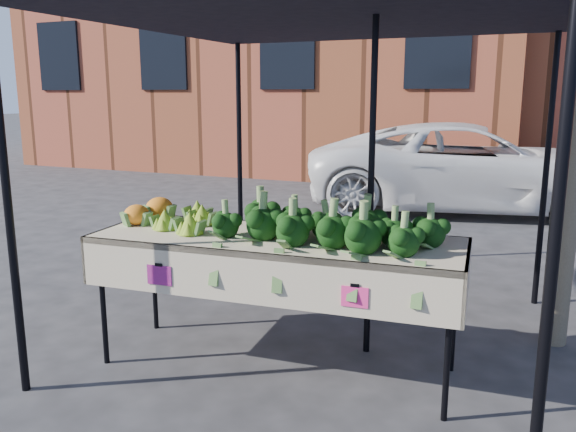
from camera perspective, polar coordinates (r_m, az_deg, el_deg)
The scene contains 7 objects.
ground at distance 3.97m, azimuth 1.40°, elevation -15.19°, with size 90.00×90.00×0.00m, color #272729.
table at distance 3.89m, azimuth -1.16°, elevation -8.51°, with size 2.45×0.97×0.90m.
canopy at distance 4.13m, azimuth 3.75°, elevation 5.79°, with size 3.16×3.16×2.74m, color black, non-canonical shape.
broccoli_heap at distance 3.64m, azimuth 3.64°, elevation -0.44°, with size 1.47×0.57×0.26m, color black.
romanesco_cluster at distance 4.08m, azimuth -9.55°, elevation 0.33°, with size 0.43×0.57×0.20m, color #7EA92F.
cauliflower_pair at distance 4.31m, azimuth -13.49°, elevation 0.65°, with size 0.23×0.43×0.18m, color orange.
vehicle at distance 9.53m, azimuth 17.84°, elevation 15.26°, with size 2.28×1.37×4.93m, color white.
Camera 1 is at (1.29, -3.29, 1.80)m, focal length 36.40 mm.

